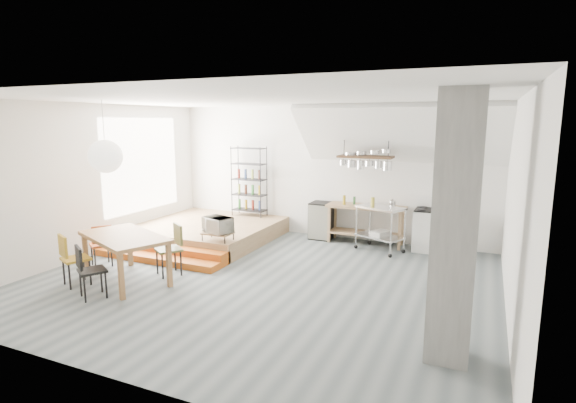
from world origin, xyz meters
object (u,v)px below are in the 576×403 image
at_px(rolling_cart, 380,222).
at_px(mini_fridge, 322,220).
at_px(dining_table, 125,240).
at_px(stove, 428,229).

relative_size(rolling_cart, mini_fridge, 1.27).
relative_size(dining_table, mini_fridge, 2.26).
xyz_separation_m(stove, rolling_cart, (-0.97, -0.46, 0.17)).
bearing_deg(stove, rolling_cart, -154.75).
height_order(dining_table, mini_fridge, mini_fridge).
bearing_deg(mini_fridge, dining_table, -117.46).
distance_m(dining_table, rolling_cart, 5.27).
height_order(stove, dining_table, stove).
relative_size(stove, mini_fridge, 1.31).
bearing_deg(dining_table, mini_fridge, 85.66).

